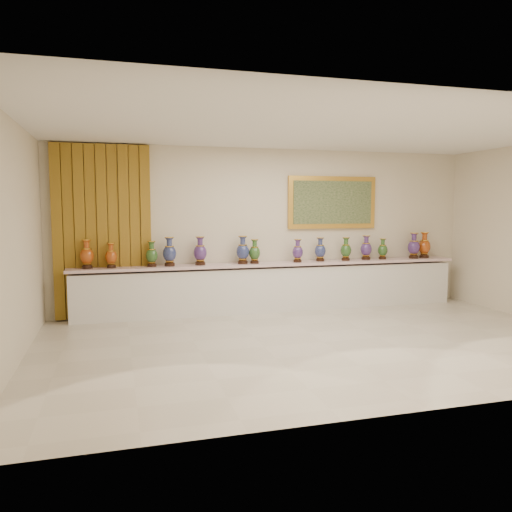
{
  "coord_description": "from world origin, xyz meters",
  "views": [
    {
      "loc": [
        -2.83,
        -6.45,
        1.93
      ],
      "look_at": [
        -0.52,
        1.7,
        1.09
      ],
      "focal_mm": 35.0,
      "sensor_mm": 36.0,
      "label": 1
    }
  ],
  "objects": [
    {
      "name": "vase_11",
      "position": [
        2.22,
        2.25,
        1.08
      ],
      "size": [
        0.24,
        0.24,
        0.41
      ],
      "rotation": [
        0.0,
        0.0,
        -0.36
      ],
      "color": "black",
      "rests_on": "counter"
    },
    {
      "name": "vase_4",
      "position": [
        -1.39,
        2.26,
        1.13
      ],
      "size": [
        0.3,
        0.3,
        0.5
      ],
      "rotation": [
        0.0,
        0.0,
        0.36
      ],
      "color": "black",
      "rests_on": "counter"
    },
    {
      "name": "vase_1",
      "position": [
        -2.9,
        2.24,
        1.09
      ],
      "size": [
        0.22,
        0.22,
        0.43
      ],
      "rotation": [
        0.0,
        0.0,
        -0.11
      ],
      "color": "black",
      "rests_on": "counter"
    },
    {
      "name": "vase_9",
      "position": [
        1.42,
        2.23,
        1.1
      ],
      "size": [
        0.26,
        0.26,
        0.44
      ],
      "rotation": [
        0.0,
        0.0,
        0.3
      ],
      "color": "black",
      "rests_on": "counter"
    },
    {
      "name": "vase_10",
      "position": [
        1.87,
        2.27,
        1.11
      ],
      "size": [
        0.24,
        0.24,
        0.47
      ],
      "rotation": [
        0.0,
        0.0,
        0.11
      ],
      "color": "black",
      "rests_on": "counter"
    },
    {
      "name": "vase_8",
      "position": [
        0.9,
        2.26,
        1.1
      ],
      "size": [
        0.24,
        0.24,
        0.45
      ],
      "rotation": [
        0.0,
        0.0,
        -0.2
      ],
      "color": "black",
      "rests_on": "counter"
    },
    {
      "name": "ground",
      "position": [
        0.0,
        0.0,
        0.0
      ],
      "size": [
        8.0,
        8.0,
        0.0
      ],
      "primitive_type": "plane",
      "color": "beige",
      "rests_on": "ground"
    },
    {
      "name": "label_card",
      "position": [
        -0.92,
        2.13,
        0.9
      ],
      "size": [
        0.1,
        0.06,
        0.0
      ],
      "primitive_type": "cube",
      "color": "white",
      "rests_on": "counter"
    },
    {
      "name": "vase_2",
      "position": [
        -2.23,
        2.24,
        1.1
      ],
      "size": [
        0.25,
        0.25,
        0.44
      ],
      "rotation": [
        0.0,
        0.0,
        0.25
      ],
      "color": "black",
      "rests_on": "counter"
    },
    {
      "name": "counter",
      "position": [
        0.0,
        2.27,
        0.44
      ],
      "size": [
        7.28,
        0.48,
        0.9
      ],
      "color": "white",
      "rests_on": "ground"
    },
    {
      "name": "room",
      "position": [
        -2.35,
        2.44,
        1.58
      ],
      "size": [
        8.0,
        8.0,
        8.0
      ],
      "color": "beige",
      "rests_on": "ground"
    },
    {
      "name": "vase_13",
      "position": [
        3.17,
        2.26,
        1.13
      ],
      "size": [
        0.32,
        0.32,
        0.52
      ],
      "rotation": [
        0.0,
        0.0,
        -0.42
      ],
      "color": "black",
      "rests_on": "counter"
    },
    {
      "name": "vase_6",
      "position": [
        -0.4,
        2.22,
        1.1
      ],
      "size": [
        0.22,
        0.22,
        0.44
      ],
      "rotation": [
        0.0,
        0.0,
        0.07
      ],
      "color": "black",
      "rests_on": "counter"
    },
    {
      "name": "vase_5",
      "position": [
        -0.62,
        2.24,
        1.13
      ],
      "size": [
        0.28,
        0.28,
        0.5
      ],
      "rotation": [
        0.0,
        0.0,
        -0.25
      ],
      "color": "black",
      "rests_on": "counter"
    },
    {
      "name": "vase_3",
      "position": [
        -1.93,
        2.25,
        1.13
      ],
      "size": [
        0.3,
        0.3,
        0.5
      ],
      "rotation": [
        0.0,
        0.0,
        0.33
      ],
      "color": "black",
      "rests_on": "counter"
    },
    {
      "name": "vase_0",
      "position": [
        -3.29,
        2.26,
        1.12
      ],
      "size": [
        0.26,
        0.26,
        0.49
      ],
      "rotation": [
        0.0,
        0.0,
        0.16
      ],
      "color": "black",
      "rests_on": "counter"
    },
    {
      "name": "vase_12",
      "position": [
        2.9,
        2.23,
        1.13
      ],
      "size": [
        0.29,
        0.29,
        0.51
      ],
      "rotation": [
        0.0,
        0.0,
        0.26
      ],
      "color": "black",
      "rests_on": "counter"
    },
    {
      "name": "vase_7",
      "position": [
        0.43,
        2.21,
        1.09
      ],
      "size": [
        0.22,
        0.22,
        0.43
      ],
      "rotation": [
        0.0,
        0.0,
        -0.09
      ],
      "color": "black",
      "rests_on": "counter"
    }
  ]
}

